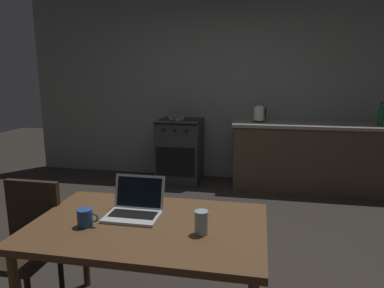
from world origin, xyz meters
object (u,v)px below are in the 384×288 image
at_px(laptop, 135,208).
at_px(coffee_mug, 85,218).
at_px(dining_table, 148,234).
at_px(chair, 26,240).
at_px(electric_kettle, 259,114).
at_px(bottle, 381,115).
at_px(drinking_glass, 201,223).
at_px(stove_oven, 180,151).
at_px(frying_pan, 176,118).

height_order(laptop, coffee_mug, laptop).
bearing_deg(coffee_mug, dining_table, 17.14).
distance_m(chair, laptop, 0.78).
relative_size(electric_kettle, coffee_mug, 1.77).
bearing_deg(chair, laptop, -8.41).
bearing_deg(chair, coffee_mug, -28.64).
bearing_deg(coffee_mug, laptop, 42.00).
height_order(electric_kettle, bottle, bottle).
bearing_deg(dining_table, drinking_glass, -12.88).
height_order(laptop, bottle, bottle).
xyz_separation_m(stove_oven, chair, (-0.35, -2.96, 0.05)).
height_order(chair, laptop, laptop).
distance_m(stove_oven, electric_kettle, 1.23).
relative_size(chair, coffee_mug, 6.97).
distance_m(electric_kettle, drinking_glass, 3.11).
relative_size(chair, drinking_glass, 6.68).
bearing_deg(chair, bottle, 32.81).
bearing_deg(dining_table, chair, 176.46).
bearing_deg(frying_pan, electric_kettle, 1.46).
relative_size(electric_kettle, drinking_glass, 1.70).
height_order(stove_oven, dining_table, stove_oven).
bearing_deg(chair, electric_kettle, 52.17).
xyz_separation_m(stove_oven, laptop, (0.38, -2.91, 0.31)).
relative_size(coffee_mug, drinking_glass, 0.96).
xyz_separation_m(dining_table, laptop, (-0.11, 0.10, 0.11)).
distance_m(stove_oven, laptop, 2.96).
bearing_deg(electric_kettle, laptop, -103.70).
relative_size(stove_oven, bottle, 3.06).
relative_size(electric_kettle, frying_pan, 0.54).
bearing_deg(laptop, dining_table, -40.16).
bearing_deg(frying_pan, bottle, -0.45).
xyz_separation_m(dining_table, frying_pan, (-0.55, 2.98, 0.27)).
height_order(stove_oven, laptop, laptop).
bearing_deg(bottle, dining_table, -125.36).
distance_m(stove_oven, drinking_glass, 3.21).
relative_size(stove_oven, chair, 1.03).
bearing_deg(laptop, drinking_glass, -21.25).
xyz_separation_m(frying_pan, coffee_mug, (0.21, -3.09, -0.16)).
relative_size(dining_table, coffee_mug, 10.79).
distance_m(dining_table, coffee_mug, 0.37).
xyz_separation_m(frying_pan, drinking_glass, (0.87, -3.06, -0.14)).
height_order(laptop, frying_pan, frying_pan).
relative_size(stove_oven, laptop, 2.81).
bearing_deg(stove_oven, chair, -96.77).
xyz_separation_m(stove_oven, dining_table, (0.50, -3.01, 0.20)).
relative_size(dining_table, frying_pan, 3.28).
relative_size(laptop, frying_pan, 0.78).
height_order(bottle, coffee_mug, bottle).
bearing_deg(stove_oven, dining_table, -80.59).
bearing_deg(stove_oven, drinking_glass, -75.04).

